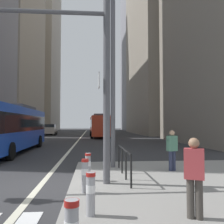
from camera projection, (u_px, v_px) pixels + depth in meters
The scene contains 21 objects.
ground_plane at pixel (77, 142), 27.88m from camera, with size 160.00×160.00×0.00m, color #303033.
median_island at pixel (220, 188), 7.42m from camera, with size 9.00×10.00×0.15m, color gray.
lane_centre_line at pixel (81, 137), 37.84m from camera, with size 0.20×80.00×0.01m, color beige.
office_tower_left_mid at pixel (8, 52), 51.62m from camera, with size 11.26×21.98×34.11m, color gray.
office_tower_left_far at pixel (35, 47), 75.65m from camera, with size 13.41×19.71×50.88m, color gray.
office_tower_right_mid at pixel (164, 6), 53.32m from camera, with size 12.93×25.51×54.63m, color gray.
office_tower_right_far at pixel (141, 50), 77.94m from camera, with size 11.01×17.40×50.74m, color gray.
city_bus_blue_oncoming at pixel (11, 126), 17.31m from camera, with size 2.76×11.91×3.40m.
city_bus_red_receding at pixel (99, 125), 37.17m from camera, with size 2.90×11.35×3.40m.
car_oncoming_mid at pixel (48, 129), 47.15m from camera, with size 2.10×4.18×1.94m.
car_receding_near at pixel (100, 128), 53.78m from camera, with size 2.06×4.11×1.94m.
car_receding_far at pixel (104, 129), 46.32m from camera, with size 2.07×4.54×1.94m.
car_oncoming_far at pixel (51, 130), 43.70m from camera, with size 2.17×4.10×1.94m.
traffic_signal_gantry at pixel (28, 54), 7.70m from camera, with size 7.22×0.65×6.00m.
street_lamp_post at pixel (113, 49), 10.86m from camera, with size 5.50×0.32×8.00m.
bollard_left at pixel (91, 191), 5.02m from camera, with size 0.20×0.20×0.87m.
bollard_right at pixel (85, 174), 6.70m from camera, with size 0.20×0.20×0.91m.
bollard_back at pixel (88, 165), 8.14m from camera, with size 0.20×0.20×0.89m.
pedestrian_railing at pixel (124, 157), 8.79m from camera, with size 0.06×3.34×0.98m.
pedestrian_walking at pixel (172, 148), 9.83m from camera, with size 0.44×0.37×1.60m.
pedestrian_far at pixel (194, 174), 4.89m from camera, with size 0.45×0.38×1.58m.
Camera 1 is at (1.67, -8.23, 2.01)m, focal length 39.70 mm.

